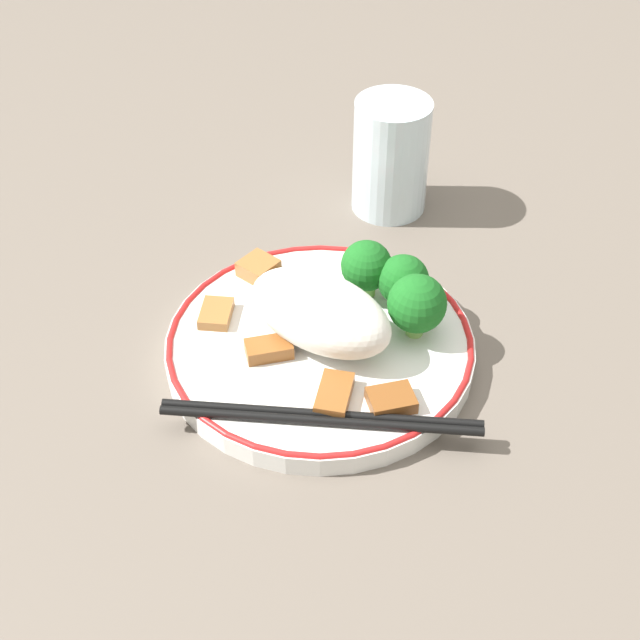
# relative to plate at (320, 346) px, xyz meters

# --- Properties ---
(ground_plane) EXTENTS (3.00, 3.00, 0.00)m
(ground_plane) POSITION_rel_plate_xyz_m (0.00, 0.00, -0.01)
(ground_plane) COLOR #665B51
(plate) EXTENTS (0.24, 0.24, 0.02)m
(plate) POSITION_rel_plate_xyz_m (0.00, 0.00, 0.00)
(plate) COLOR white
(plate) RESTS_ON ground_plane
(rice_mound) EXTENTS (0.12, 0.06, 0.06)m
(rice_mound) POSITION_rel_plate_xyz_m (-0.00, -0.00, 0.03)
(rice_mound) COLOR white
(rice_mound) RESTS_ON plate
(broccoli_back_left) EXTENTS (0.05, 0.05, 0.05)m
(broccoli_back_left) POSITION_rel_plate_xyz_m (0.06, 0.05, 0.04)
(broccoli_back_left) COLOR #7FB756
(broccoli_back_left) RESTS_ON plate
(broccoli_back_center) EXTENTS (0.04, 0.04, 0.05)m
(broccoli_back_center) POSITION_rel_plate_xyz_m (0.03, 0.07, 0.03)
(broccoli_back_center) COLOR #7FB756
(broccoli_back_center) RESTS_ON plate
(broccoli_back_right) EXTENTS (0.04, 0.04, 0.05)m
(broccoli_back_right) POSITION_rel_plate_xyz_m (-0.00, 0.07, 0.03)
(broccoli_back_right) COLOR #7FB756
(broccoli_back_right) RESTS_ON plate
(meat_near_front) EXTENTS (0.04, 0.04, 0.01)m
(meat_near_front) POSITION_rel_plate_xyz_m (-0.08, -0.02, 0.01)
(meat_near_front) COLOR #9E6633
(meat_near_front) RESTS_ON plate
(meat_near_left) EXTENTS (0.04, 0.04, 0.01)m
(meat_near_left) POSITION_rel_plate_xyz_m (-0.02, -0.03, 0.01)
(meat_near_left) COLOR brown
(meat_near_left) RESTS_ON plate
(meat_near_right) EXTENTS (0.04, 0.04, 0.01)m
(meat_near_right) POSITION_rel_plate_xyz_m (-0.06, 0.03, 0.01)
(meat_near_right) COLOR #995B28
(meat_near_right) RESTS_ON plate
(meat_near_back) EXTENTS (0.04, 0.04, 0.01)m
(meat_near_back) POSITION_rel_plate_xyz_m (0.08, -0.03, 0.01)
(meat_near_back) COLOR brown
(meat_near_back) RESTS_ON plate
(meat_on_rice_edge) EXTENTS (0.04, 0.05, 0.01)m
(meat_on_rice_edge) POSITION_rel_plate_xyz_m (0.04, -0.05, 0.01)
(meat_on_rice_edge) COLOR brown
(meat_on_rice_edge) RESTS_ON plate
(meat_mid_left) EXTENTS (0.03, 0.03, 0.01)m
(meat_mid_left) POSITION_rel_plate_xyz_m (-0.09, 0.04, 0.01)
(meat_mid_left) COLOR #9E6633
(meat_mid_left) RESTS_ON plate
(chopsticks) EXTENTS (0.20, 0.12, 0.01)m
(chopsticks) POSITION_rel_plate_xyz_m (0.05, -0.07, 0.01)
(chopsticks) COLOR black
(chopsticks) RESTS_ON plate
(drinking_glass) EXTENTS (0.07, 0.07, 0.11)m
(drinking_glass) POSITION_rel_plate_xyz_m (-0.06, 0.20, 0.04)
(drinking_glass) COLOR silver
(drinking_glass) RESTS_ON ground_plane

